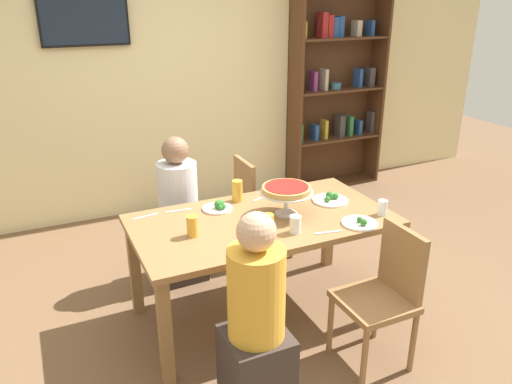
# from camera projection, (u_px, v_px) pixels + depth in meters

# --- Properties ---
(ground_plane) EXTENTS (12.00, 12.00, 0.00)m
(ground_plane) POSITION_uv_depth(u_px,v_px,m) (262.00, 312.00, 3.58)
(ground_plane) COLOR brown
(rear_partition) EXTENTS (8.00, 0.12, 2.80)m
(rear_partition) POSITION_uv_depth(u_px,v_px,m) (166.00, 71.00, 4.91)
(rear_partition) COLOR beige
(rear_partition) RESTS_ON ground_plane
(dining_table) EXTENTS (1.70, 0.91, 0.74)m
(dining_table) POSITION_uv_depth(u_px,v_px,m) (262.00, 230.00, 3.34)
(dining_table) COLOR olive
(dining_table) RESTS_ON ground_plane
(bookshelf) EXTENTS (1.10, 0.30, 2.21)m
(bookshelf) POSITION_uv_depth(u_px,v_px,m) (335.00, 87.00, 5.59)
(bookshelf) COLOR #4C2D19
(bookshelf) RESTS_ON ground_plane
(television) EXTENTS (0.76, 0.05, 0.44)m
(television) POSITION_uv_depth(u_px,v_px,m) (84.00, 20.00, 4.37)
(television) COLOR black
(diner_near_left) EXTENTS (0.34, 0.34, 1.15)m
(diner_near_left) POSITION_uv_depth(u_px,v_px,m) (256.00, 327.00, 2.63)
(diner_near_left) COLOR #382D28
(diner_near_left) RESTS_ON ground_plane
(diner_far_left) EXTENTS (0.34, 0.34, 1.15)m
(diner_far_left) POSITION_uv_depth(u_px,v_px,m) (180.00, 220.00, 3.87)
(diner_far_left) COLOR #382D28
(diner_far_left) RESTS_ON ground_plane
(chair_near_right) EXTENTS (0.40, 0.40, 0.87)m
(chair_near_right) POSITION_uv_depth(u_px,v_px,m) (384.00, 291.00, 2.97)
(chair_near_right) COLOR olive
(chair_near_right) RESTS_ON ground_plane
(chair_far_right) EXTENTS (0.40, 0.40, 0.87)m
(chair_far_right) POSITION_uv_depth(u_px,v_px,m) (257.00, 203.00, 4.20)
(chair_far_right) COLOR olive
(chair_far_right) RESTS_ON ground_plane
(deep_dish_pizza_stand) EXTENTS (0.35, 0.35, 0.20)m
(deep_dish_pizza_stand) POSITION_uv_depth(u_px,v_px,m) (286.00, 191.00, 3.31)
(deep_dish_pizza_stand) COLOR silver
(deep_dish_pizza_stand) RESTS_ON dining_table
(salad_plate_near_diner) EXTENTS (0.23, 0.23, 0.06)m
(salad_plate_near_diner) POSITION_uv_depth(u_px,v_px,m) (360.00, 223.00, 3.21)
(salad_plate_near_diner) COLOR white
(salad_plate_near_diner) RESTS_ON dining_table
(salad_plate_far_diner) EXTENTS (0.20, 0.20, 0.07)m
(salad_plate_far_diner) POSITION_uv_depth(u_px,v_px,m) (218.00, 207.00, 3.43)
(salad_plate_far_diner) COLOR white
(salad_plate_far_diner) RESTS_ON dining_table
(salad_plate_spare) EXTENTS (0.25, 0.25, 0.07)m
(salad_plate_spare) POSITION_uv_depth(u_px,v_px,m) (330.00, 199.00, 3.57)
(salad_plate_spare) COLOR white
(salad_plate_spare) RESTS_ON dining_table
(beer_glass_amber_tall) EXTENTS (0.07, 0.07, 0.14)m
(beer_glass_amber_tall) POSITION_uv_depth(u_px,v_px,m) (268.00, 225.00, 3.05)
(beer_glass_amber_tall) COLOR gold
(beer_glass_amber_tall) RESTS_ON dining_table
(beer_glass_amber_short) EXTENTS (0.07, 0.07, 0.13)m
(beer_glass_amber_short) POSITION_uv_depth(u_px,v_px,m) (192.00, 226.00, 3.05)
(beer_glass_amber_short) COLOR gold
(beer_glass_amber_short) RESTS_ON dining_table
(beer_glass_amber_spare) EXTENTS (0.08, 0.08, 0.15)m
(beer_glass_amber_spare) POSITION_uv_depth(u_px,v_px,m) (237.00, 191.00, 3.55)
(beer_glass_amber_spare) COLOR gold
(beer_glass_amber_spare) RESTS_ON dining_table
(water_glass_clear_near) EXTENTS (0.07, 0.07, 0.11)m
(water_glass_clear_near) POSITION_uv_depth(u_px,v_px,m) (295.00, 224.00, 3.09)
(water_glass_clear_near) COLOR white
(water_glass_clear_near) RESTS_ON dining_table
(water_glass_clear_far) EXTENTS (0.06, 0.06, 0.10)m
(water_glass_clear_far) POSITION_uv_depth(u_px,v_px,m) (382.00, 208.00, 3.34)
(water_glass_clear_far) COLOR white
(water_glass_clear_far) RESTS_ON dining_table
(cutlery_fork_near) EXTENTS (0.17, 0.08, 0.00)m
(cutlery_fork_near) POSITION_uv_depth(u_px,v_px,m) (262.00, 198.00, 3.63)
(cutlery_fork_near) COLOR silver
(cutlery_fork_near) RESTS_ON dining_table
(cutlery_knife_near) EXTENTS (0.18, 0.03, 0.00)m
(cutlery_knife_near) POSITION_uv_depth(u_px,v_px,m) (178.00, 211.00, 3.41)
(cutlery_knife_near) COLOR silver
(cutlery_knife_near) RESTS_ON dining_table
(cutlery_fork_far) EXTENTS (0.18, 0.04, 0.00)m
(cutlery_fork_far) POSITION_uv_depth(u_px,v_px,m) (145.00, 216.00, 3.33)
(cutlery_fork_far) COLOR silver
(cutlery_fork_far) RESTS_ON dining_table
(cutlery_knife_far) EXTENTS (0.18, 0.05, 0.00)m
(cutlery_knife_far) POSITION_uv_depth(u_px,v_px,m) (328.00, 232.00, 3.11)
(cutlery_knife_far) COLOR silver
(cutlery_knife_far) RESTS_ON dining_table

